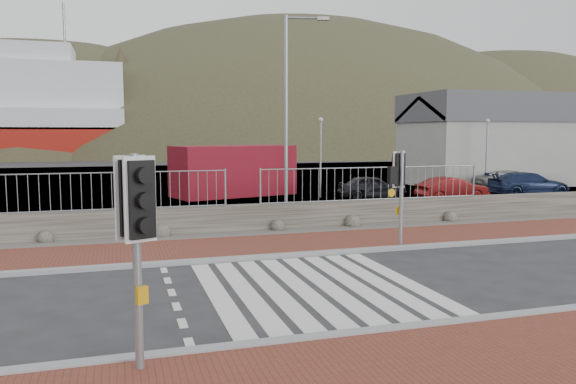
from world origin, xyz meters
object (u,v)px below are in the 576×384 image
object	(u,v)px
car_c	(529,184)
car_b	(452,189)
car_d	(514,181)
traffic_signal_far	(401,177)
streetlight	(290,109)
traffic_signal_near	(136,217)
car_a	(372,187)
shipping_container	(233,171)

from	to	relation	value
car_c	car_b	bearing A→B (deg)	102.54
car_d	traffic_signal_far	bearing A→B (deg)	140.79
streetlight	car_c	bearing A→B (deg)	34.26
traffic_signal_near	car_a	bearing A→B (deg)	34.17
shipping_container	car_d	distance (m)	15.74
streetlight	car_d	world-z (taller)	streetlight
traffic_signal_far	streetlight	distance (m)	5.51
traffic_signal_near	streetlight	xyz separation A→B (m)	(5.72, 11.48, 1.98)
car_c	car_a	bearing A→B (deg)	86.11
traffic_signal_far	car_c	size ratio (longest dim) A/B	0.65
traffic_signal_near	shipping_container	size ratio (longest dim) A/B	0.48
car_d	car_c	bearing A→B (deg)	174.20
car_c	car_d	bearing A→B (deg)	-10.44
traffic_signal_far	car_a	distance (m)	12.37
car_a	car_b	bearing A→B (deg)	-111.79
streetlight	car_a	xyz separation A→B (m)	(6.48, 6.69, -3.59)
traffic_signal_near	car_a	size ratio (longest dim) A/B	0.88
car_b	car_d	xyz separation A→B (m)	(5.60, 2.42, 0.03)
traffic_signal_far	car_d	size ratio (longest dim) A/B	0.64
car_c	car_d	distance (m)	1.81
shipping_container	car_b	bearing A→B (deg)	-45.68
traffic_signal_far	car_d	distance (m)	18.01
car_a	car_d	xyz separation A→B (m)	(8.95, 0.42, 0.02)
traffic_signal_far	shipping_container	distance (m)	15.05
traffic_signal_near	car_a	xyz separation A→B (m)	(12.20, 18.17, -1.61)
traffic_signal_far	car_d	world-z (taller)	traffic_signal_far
streetlight	car_b	distance (m)	11.48
shipping_container	car_b	distance (m)	11.29
traffic_signal_near	car_d	size ratio (longest dim) A/B	0.69
traffic_signal_near	shipping_container	distance (m)	22.44
car_d	streetlight	bearing A→B (deg)	124.35
shipping_container	car_c	bearing A→B (deg)	-34.31
car_b	car_c	size ratio (longest dim) A/B	0.81
streetlight	car_c	size ratio (longest dim) A/B	1.70
shipping_container	car_b	xyz separation A→B (m)	(9.83, -5.51, -0.75)
traffic_signal_near	traffic_signal_far	size ratio (longest dim) A/B	1.08
traffic_signal_far	car_b	distance (m)	12.38
traffic_signal_far	car_b	size ratio (longest dim) A/B	0.80
shipping_container	car_b	world-z (taller)	shipping_container
streetlight	car_b	world-z (taller)	streetlight
traffic_signal_near	shipping_container	bearing A→B (deg)	53.27
streetlight	car_a	distance (m)	9.98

